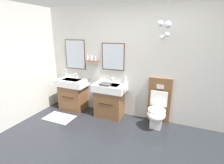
{
  "coord_description": "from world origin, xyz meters",
  "views": [
    {
      "loc": [
        0.79,
        -1.84,
        1.93
      ],
      "look_at": [
        -0.59,
        1.42,
        0.87
      ],
      "focal_mm": 27.06,
      "sensor_mm": 36.0,
      "label": 1
    }
  ],
  "objects_px": {
    "toilet": "(158,109)",
    "soap_dispenser": "(125,80)",
    "toothbrush_cup": "(67,75)",
    "vanity_sink_left": "(73,93)",
    "vanity_sink_right": "(110,99)",
    "folded_hand_towel": "(105,85)"
  },
  "relations": [
    {
      "from": "toilet",
      "to": "soap_dispenser",
      "type": "height_order",
      "value": "toilet"
    },
    {
      "from": "toothbrush_cup",
      "to": "vanity_sink_left",
      "type": "bearing_deg",
      "value": -28.9
    },
    {
      "from": "toothbrush_cup",
      "to": "soap_dispenser",
      "type": "xyz_separation_m",
      "value": [
        1.63,
        0.01,
        0.03
      ]
    },
    {
      "from": "vanity_sink_left",
      "to": "toilet",
      "type": "bearing_deg",
      "value": 0.06
    },
    {
      "from": "toothbrush_cup",
      "to": "soap_dispenser",
      "type": "relative_size",
      "value": 1.05
    },
    {
      "from": "vanity_sink_right",
      "to": "folded_hand_towel",
      "type": "xyz_separation_m",
      "value": [
        -0.04,
        -0.14,
        0.39
      ]
    },
    {
      "from": "toilet",
      "to": "folded_hand_towel",
      "type": "height_order",
      "value": "toilet"
    },
    {
      "from": "toilet",
      "to": "soap_dispenser",
      "type": "bearing_deg",
      "value": 167.89
    },
    {
      "from": "vanity_sink_left",
      "to": "toilet",
      "type": "distance_m",
      "value": 2.13
    },
    {
      "from": "folded_hand_towel",
      "to": "toothbrush_cup",
      "type": "bearing_deg",
      "value": 166.63
    },
    {
      "from": "vanity_sink_left",
      "to": "soap_dispenser",
      "type": "distance_m",
      "value": 1.42
    },
    {
      "from": "vanity_sink_right",
      "to": "toilet",
      "type": "distance_m",
      "value": 1.1
    },
    {
      "from": "vanity_sink_left",
      "to": "vanity_sink_right",
      "type": "xyz_separation_m",
      "value": [
        1.03,
        0.0,
        0.0
      ]
    },
    {
      "from": "soap_dispenser",
      "to": "folded_hand_towel",
      "type": "height_order",
      "value": "soap_dispenser"
    },
    {
      "from": "vanity_sink_left",
      "to": "toothbrush_cup",
      "type": "distance_m",
      "value": 0.54
    },
    {
      "from": "soap_dispenser",
      "to": "folded_hand_towel",
      "type": "xyz_separation_m",
      "value": [
        -0.35,
        -0.32,
        -0.06
      ]
    },
    {
      "from": "vanity_sink_left",
      "to": "folded_hand_towel",
      "type": "relative_size",
      "value": 3.57
    },
    {
      "from": "vanity_sink_right",
      "to": "toilet",
      "type": "xyz_separation_m",
      "value": [
        1.1,
        0.0,
        -0.04
      ]
    },
    {
      "from": "vanity_sink_left",
      "to": "toilet",
      "type": "height_order",
      "value": "toilet"
    },
    {
      "from": "toothbrush_cup",
      "to": "toilet",
      "type": "bearing_deg",
      "value": -3.8
    },
    {
      "from": "vanity_sink_right",
      "to": "folded_hand_towel",
      "type": "relative_size",
      "value": 3.57
    },
    {
      "from": "vanity_sink_right",
      "to": "toothbrush_cup",
      "type": "relative_size",
      "value": 3.87
    }
  ]
}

